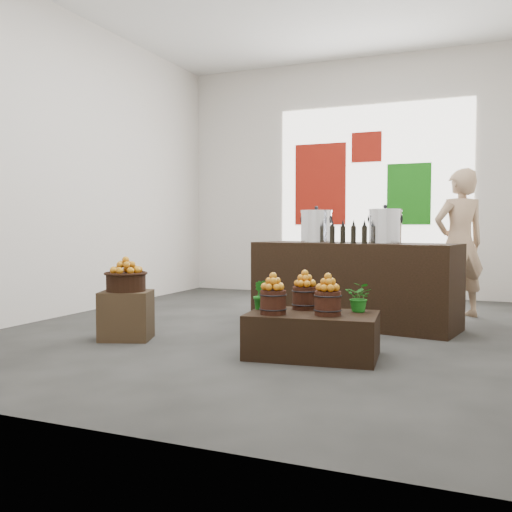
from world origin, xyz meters
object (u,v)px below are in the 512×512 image
at_px(crate, 126,315).
at_px(shopper, 459,243).
at_px(wicker_basket, 126,282).
at_px(stock_pot_center, 385,227).
at_px(stock_pot_left, 316,227).
at_px(counter, 353,284).
at_px(display_table, 312,335).

bearing_deg(crate, shopper, 43.13).
distance_m(crate, shopper, 4.30).
distance_m(wicker_basket, stock_pot_center, 2.95).
distance_m(crate, wicker_basket, 0.34).
bearing_deg(wicker_basket, stock_pot_center, 35.50).
bearing_deg(shopper, crate, 8.32).
xyz_separation_m(wicker_basket, stock_pot_left, (1.49, 1.83, 0.57)).
bearing_deg(counter, stock_pot_center, -0.00).
distance_m(counter, shopper, 1.67).
xyz_separation_m(wicker_basket, shopper, (3.09, 2.90, 0.36)).
bearing_deg(display_table, stock_pot_left, 99.28).
distance_m(crate, stock_pot_center, 3.03).
height_order(wicker_basket, shopper, shopper).
distance_m(display_table, counter, 1.78).
distance_m(wicker_basket, display_table, 2.05).
distance_m(stock_pot_left, shopper, 1.94).
bearing_deg(display_table, crate, 173.31).
height_order(crate, counter, counter).
distance_m(wicker_basket, stock_pot_left, 2.43).
bearing_deg(crate, wicker_basket, 0.00).
relative_size(stock_pot_left, stock_pot_center, 1.00).
xyz_separation_m(wicker_basket, counter, (1.98, 1.74, -0.11)).
bearing_deg(stock_pot_left, display_table, -74.24).
height_order(wicker_basket, stock_pot_center, stock_pot_center).
distance_m(display_table, stock_pot_left, 2.14).
bearing_deg(counter, stock_pot_left, -180.00).
xyz_separation_m(display_table, counter, (-0.03, 1.75, 0.29)).
bearing_deg(stock_pot_left, counter, -9.79).
relative_size(stock_pot_left, shopper, 0.19).
relative_size(display_table, shopper, 0.60).
bearing_deg(stock_pot_left, wicker_basket, -129.29).
relative_size(counter, shopper, 1.25).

